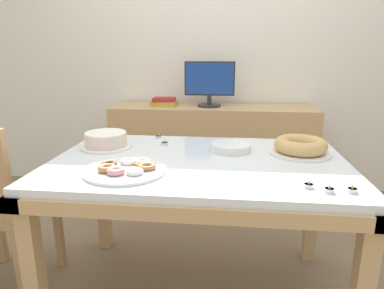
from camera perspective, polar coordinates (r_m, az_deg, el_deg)
wall_back at (r=3.23m, az=3.95°, el=15.76°), size 8.00×0.10×2.60m
dining_table at (r=1.69m, az=1.14°, el=-5.61°), size 1.44×0.94×0.76m
sideboard at (r=3.05m, az=3.41°, el=-1.22°), size 1.74×0.44×0.81m
computer_monitor at (r=2.94m, az=2.94°, el=10.01°), size 0.42×0.20×0.38m
book_stack at (r=3.01m, az=-4.66°, el=7.10°), size 0.23×0.18×0.07m
cake_chocolate_round at (r=1.90m, az=-14.13°, el=0.66°), size 0.27×0.27×0.09m
cake_golden_bundt at (r=1.82m, az=17.63°, el=-0.32°), size 0.31×0.31×0.08m
pastry_platter at (r=1.51m, az=-11.05°, el=-4.02°), size 0.36×0.36×0.04m
plate_stack at (r=1.80m, az=6.46°, el=-0.45°), size 0.21×0.21×0.04m
tealight_right_edge at (r=1.37m, az=21.92°, el=-7.03°), size 0.04×0.04×0.04m
tealight_near_front at (r=1.40m, az=25.16°, el=-6.86°), size 0.04×0.04×0.04m
tealight_centre at (r=1.91m, az=-4.58°, el=0.21°), size 0.04×0.04×0.04m
tealight_near_cakes at (r=2.06m, az=-5.59°, el=1.28°), size 0.04×0.04×0.04m
tealight_left_edge at (r=1.39m, az=18.88°, el=-6.46°), size 0.04×0.04×0.04m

